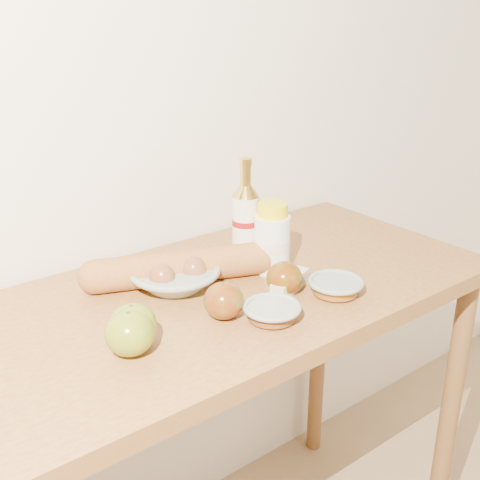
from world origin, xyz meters
The scene contains 13 objects.
back_wall centered at (0.00, 1.51, 1.30)m, with size 3.50×0.02×2.60m, color white.
table centered at (0.00, 1.18, 0.78)m, with size 1.20×0.60×0.90m.
bourbon_bottle centered at (0.10, 1.26, 1.01)m, with size 0.07×0.07×0.26m.
cream_bottle centered at (0.13, 1.19, 0.98)m, with size 0.10×0.10×0.17m.
egg_bowl centered at (-0.10, 1.26, 0.93)m, with size 0.23×0.23×0.07m.
baguette centered at (-0.08, 1.27, 0.94)m, with size 0.45×0.24×0.07m.
apple_yellowgreen centered at (-0.29, 1.09, 0.94)m, with size 0.11×0.11×0.08m.
apple_redgreen_front centered at (-0.10, 1.08, 0.94)m, with size 0.10×0.10×0.07m.
apple_redgreen_right centered at (0.07, 1.08, 0.94)m, with size 0.10×0.10×0.07m.
sugar_bowl centered at (-0.03, 1.01, 0.92)m, with size 0.12×0.12×0.03m.
syrup_bowl centered at (0.15, 1.01, 0.92)m, with size 0.14×0.14×0.03m.
butter_stick centered at (0.09, 1.09, 0.92)m, with size 0.13×0.07×0.04m.
apple_extra centered at (-0.31, 1.07, 0.94)m, with size 0.11×0.11×0.08m.
Camera 1 is at (-0.72, 0.22, 1.49)m, focal length 45.00 mm.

